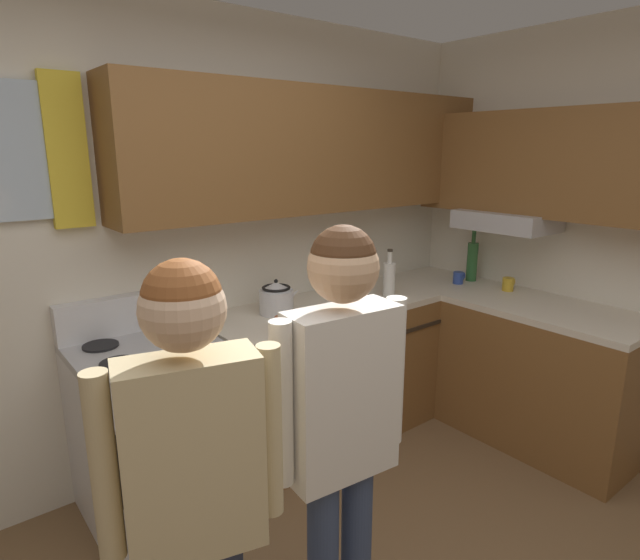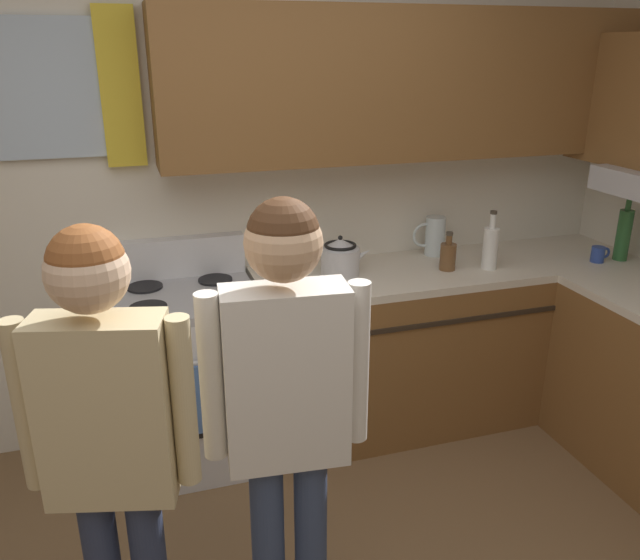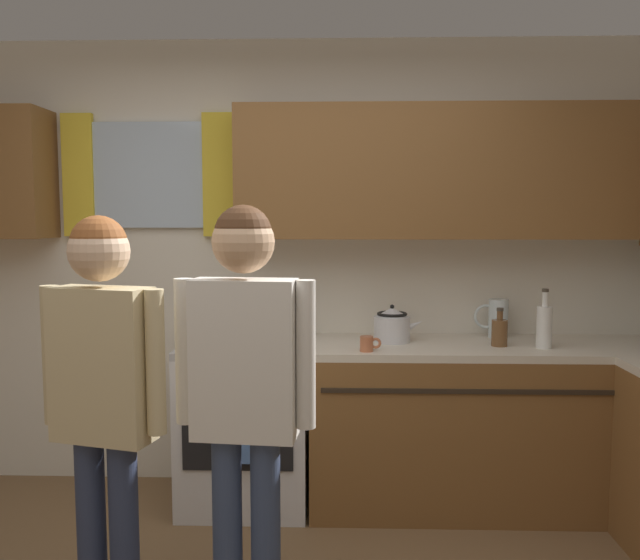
{
  "view_description": "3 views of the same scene",
  "coord_description": "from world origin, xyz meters",
  "px_view_note": "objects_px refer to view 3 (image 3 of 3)",
  "views": [
    {
      "loc": [
        -1.02,
        -0.87,
        1.84
      ],
      "look_at": [
        0.14,
        0.59,
        1.37
      ],
      "focal_mm": 29.31,
      "sensor_mm": 36.0,
      "label": 1
    },
    {
      "loc": [
        -0.41,
        -1.32,
        2.0
      ],
      "look_at": [
        0.25,
        0.78,
        1.19
      ],
      "focal_mm": 35.45,
      "sensor_mm": 36.0,
      "label": 2
    },
    {
      "loc": [
        0.33,
        -1.96,
        1.58
      ],
      "look_at": [
        0.25,
        0.58,
        1.34
      ],
      "focal_mm": 36.57,
      "sensor_mm": 36.0,
      "label": 3
    }
  ],
  "objects_px": {
    "cup_terracotta": "(368,344)",
    "adult_left": "(103,381)",
    "bottle_milk_white": "(544,326)",
    "water_pitcher": "(497,318)",
    "adult_in_plaid": "(245,376)",
    "stovetop_kettle": "(392,325)",
    "bottle_squat_brown": "(500,332)",
    "stove_oven": "(247,419)"
  },
  "relations": [
    {
      "from": "adult_left",
      "to": "water_pitcher",
      "type": "bearing_deg",
      "value": 39.71
    },
    {
      "from": "bottle_squat_brown",
      "to": "bottle_milk_white",
      "type": "height_order",
      "value": "bottle_milk_white"
    },
    {
      "from": "bottle_squat_brown",
      "to": "stovetop_kettle",
      "type": "relative_size",
      "value": 0.75
    },
    {
      "from": "bottle_squat_brown",
      "to": "water_pitcher",
      "type": "height_order",
      "value": "water_pitcher"
    },
    {
      "from": "adult_left",
      "to": "adult_in_plaid",
      "type": "distance_m",
      "value": 0.51
    },
    {
      "from": "bottle_milk_white",
      "to": "water_pitcher",
      "type": "distance_m",
      "value": 0.35
    },
    {
      "from": "stove_oven",
      "to": "bottle_squat_brown",
      "type": "xyz_separation_m",
      "value": [
        1.37,
        -0.06,
        0.51
      ]
    },
    {
      "from": "stove_oven",
      "to": "stovetop_kettle",
      "type": "height_order",
      "value": "stovetop_kettle"
    },
    {
      "from": "bottle_milk_white",
      "to": "adult_left",
      "type": "bearing_deg",
      "value": -149.16
    },
    {
      "from": "stovetop_kettle",
      "to": "adult_left",
      "type": "height_order",
      "value": "adult_left"
    },
    {
      "from": "bottle_milk_white",
      "to": "water_pitcher",
      "type": "bearing_deg",
      "value": 119.78
    },
    {
      "from": "bottle_squat_brown",
      "to": "adult_left",
      "type": "distance_m",
      "value": 2.07
    },
    {
      "from": "bottle_milk_white",
      "to": "cup_terracotta",
      "type": "relative_size",
      "value": 2.88
    },
    {
      "from": "water_pitcher",
      "to": "cup_terracotta",
      "type": "bearing_deg",
      "value": -151.05
    },
    {
      "from": "stove_oven",
      "to": "bottle_squat_brown",
      "type": "relative_size",
      "value": 5.37
    },
    {
      "from": "adult_in_plaid",
      "to": "cup_terracotta",
      "type": "bearing_deg",
      "value": 65.28
    },
    {
      "from": "stove_oven",
      "to": "adult_left",
      "type": "distance_m",
      "value": 1.4
    },
    {
      "from": "cup_terracotta",
      "to": "adult_left",
      "type": "height_order",
      "value": "adult_left"
    },
    {
      "from": "bottle_milk_white",
      "to": "adult_in_plaid",
      "type": "bearing_deg",
      "value": -140.68
    },
    {
      "from": "bottle_milk_white",
      "to": "water_pitcher",
      "type": "height_order",
      "value": "bottle_milk_white"
    },
    {
      "from": "bottle_squat_brown",
      "to": "cup_terracotta",
      "type": "bearing_deg",
      "value": -167.11
    },
    {
      "from": "stove_oven",
      "to": "stovetop_kettle",
      "type": "distance_m",
      "value": 0.96
    },
    {
      "from": "cup_terracotta",
      "to": "adult_left",
      "type": "bearing_deg",
      "value": -133.82
    },
    {
      "from": "cup_terracotta",
      "to": "adult_left",
      "type": "distance_m",
      "value": 1.43
    },
    {
      "from": "stovetop_kettle",
      "to": "water_pitcher",
      "type": "bearing_deg",
      "value": 13.97
    },
    {
      "from": "bottle_squat_brown",
      "to": "stove_oven",
      "type": "bearing_deg",
      "value": 177.37
    },
    {
      "from": "adult_in_plaid",
      "to": "adult_left",
      "type": "bearing_deg",
      "value": 179.24
    },
    {
      "from": "bottle_milk_white",
      "to": "adult_left",
      "type": "relative_size",
      "value": 0.2
    },
    {
      "from": "bottle_milk_white",
      "to": "water_pitcher",
      "type": "xyz_separation_m",
      "value": [
        -0.17,
        0.3,
        -0.01
      ]
    },
    {
      "from": "adult_left",
      "to": "stove_oven",
      "type": "bearing_deg",
      "value": 75.3
    },
    {
      "from": "water_pitcher",
      "to": "bottle_milk_white",
      "type": "bearing_deg",
      "value": -60.22
    },
    {
      "from": "bottle_squat_brown",
      "to": "stovetop_kettle",
      "type": "height_order",
      "value": "stovetop_kettle"
    },
    {
      "from": "bottle_squat_brown",
      "to": "adult_in_plaid",
      "type": "height_order",
      "value": "adult_in_plaid"
    },
    {
      "from": "stove_oven",
      "to": "bottle_milk_white",
      "type": "distance_m",
      "value": 1.68
    },
    {
      "from": "bottle_squat_brown",
      "to": "stovetop_kettle",
      "type": "bearing_deg",
      "value": 169.52
    },
    {
      "from": "bottle_milk_white",
      "to": "adult_in_plaid",
      "type": "relative_size",
      "value": 0.19
    },
    {
      "from": "bottle_milk_white",
      "to": "cup_terracotta",
      "type": "distance_m",
      "value": 0.94
    },
    {
      "from": "bottle_milk_white",
      "to": "stovetop_kettle",
      "type": "xyz_separation_m",
      "value": [
        -0.78,
        0.15,
        -0.02
      ]
    },
    {
      "from": "bottle_squat_brown",
      "to": "adult_left",
      "type": "bearing_deg",
      "value": -144.9
    },
    {
      "from": "bottle_squat_brown",
      "to": "adult_left",
      "type": "relative_size",
      "value": 0.13
    },
    {
      "from": "water_pitcher",
      "to": "adult_in_plaid",
      "type": "distance_m",
      "value": 1.9
    },
    {
      "from": "bottle_squat_brown",
      "to": "adult_in_plaid",
      "type": "relative_size",
      "value": 0.13
    }
  ]
}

